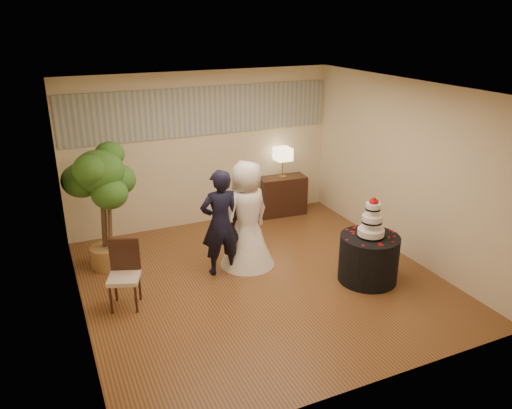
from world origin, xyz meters
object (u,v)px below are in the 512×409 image
ficus_tree (103,208)px  table_lamp (283,163)px  groom (220,223)px  cake_table (369,258)px  wedding_cake (372,217)px  bride (247,214)px  console (282,196)px  side_chair (124,276)px

ficus_tree → table_lamp: bearing=13.9°
groom → cake_table: size_ratio=1.90×
table_lamp → ficus_tree: (-3.47, -0.86, -0.07)m
wedding_cake → bride: bearing=139.8°
ficus_tree → wedding_cake: bearing=-30.4°
cake_table → wedding_cake: 0.65m
cake_table → table_lamp: table_lamp is taller
cake_table → wedding_cake: size_ratio=1.44×
groom → bride: 0.48m
wedding_cake → console: wedding_cake is taller
console → table_lamp: 0.67m
groom → bride: (0.47, 0.09, 0.02)m
console → cake_table: bearing=-86.4°
groom → ficus_tree: ficus_tree is taller
wedding_cake → table_lamp: size_ratio=1.03×
cake_table → console: bearing=89.2°
groom → wedding_cake: (1.89, -1.11, 0.18)m
groom → side_chair: bearing=15.5°
wedding_cake → ficus_tree: ficus_tree is taller
groom → ficus_tree: (-1.54, 0.90, 0.17)m
console → ficus_tree: 3.62m
table_lamp → ficus_tree: bearing=-166.1°
wedding_cake → ficus_tree: (-3.43, 2.01, -0.02)m
console → groom: bearing=-133.3°
cake_table → side_chair: side_chair is taller
side_chair → groom: bearing=34.0°
table_lamp → side_chair: (-3.44, -2.13, -0.59)m
groom → console: bearing=-136.1°
wedding_cake → side_chair: size_ratio=0.65×
wedding_cake → console: 2.93m
console → table_lamp: size_ratio=1.58×
console → side_chair: size_ratio=0.99×
side_chair → table_lamp: bearing=51.9°
cake_table → console: size_ratio=0.94×
table_lamp → ficus_tree: size_ratio=0.29×
console → ficus_tree: size_ratio=0.46×
side_chair → ficus_tree: bearing=111.5°
bride → table_lamp: bearing=-150.1°
console → table_lamp: table_lamp is taller
cake_table → ficus_tree: ficus_tree is taller
cake_table → wedding_cake: (0.00, 0.00, 0.65)m
groom → side_chair: groom is taller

